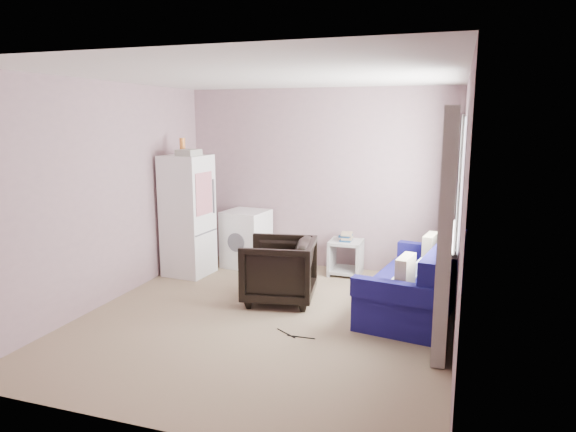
% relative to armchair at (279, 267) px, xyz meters
% --- Properties ---
extents(room, '(3.84, 4.24, 2.54)m').
position_rel_armchair_xyz_m(room, '(0.06, -0.54, 0.85)').
color(room, '#978062').
rests_on(room, ground).
extents(armchair, '(0.85, 0.89, 0.81)m').
position_rel_armchair_xyz_m(armchair, '(0.00, 0.00, 0.00)').
color(armchair, black).
rests_on(armchair, ground).
extents(fridge, '(0.61, 0.60, 1.84)m').
position_rel_armchair_xyz_m(fridge, '(-1.51, 0.61, 0.42)').
color(fridge, white).
rests_on(fridge, ground).
extents(washing_machine, '(0.63, 0.63, 0.80)m').
position_rel_armchair_xyz_m(washing_machine, '(-0.92, 1.22, 0.01)').
color(washing_machine, white).
rests_on(washing_machine, ground).
extents(side_table, '(0.43, 0.43, 0.58)m').
position_rel_armchair_xyz_m(side_table, '(0.52, 1.25, -0.13)').
color(side_table, '#AFAEAB').
rests_on(side_table, ground).
extents(sofa, '(1.08, 1.89, 0.79)m').
position_rel_armchair_xyz_m(sofa, '(1.56, 0.16, -0.11)').
color(sofa, navy).
rests_on(sofa, ground).
extents(window_dressing, '(0.17, 2.62, 2.18)m').
position_rel_armchair_xyz_m(window_dressing, '(1.83, 0.15, 0.70)').
color(window_dressing, white).
rests_on(window_dressing, ground).
extents(floor_cables, '(0.43, 0.17, 0.01)m').
position_rel_armchair_xyz_m(floor_cables, '(0.46, -0.89, -0.40)').
color(floor_cables, black).
rests_on(floor_cables, ground).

